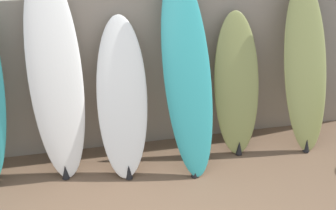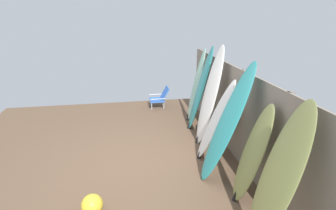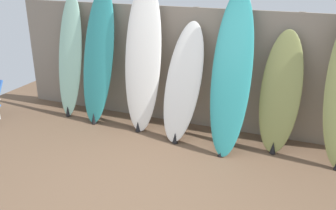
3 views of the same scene
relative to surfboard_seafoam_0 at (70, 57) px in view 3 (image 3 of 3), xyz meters
name	(u,v)px [view 3 (image 3 of 3)]	position (x,y,z in m)	size (l,w,h in m)	color
ground	(136,190)	(2.01, -1.69, -0.96)	(7.68, 7.68, 0.00)	brown
fence_back	(194,68)	(2.01, 0.32, -0.06)	(6.08, 0.11, 1.80)	gray
surfboard_seafoam_0	(70,57)	(0.00, 0.00, 0.00)	(0.44, 0.49, 1.96)	#9ED6BC
surfboard_teal_1	(98,56)	(0.57, -0.05, 0.07)	(0.57, 0.64, 2.09)	teal
surfboard_white_2	(143,58)	(1.34, -0.07, 0.13)	(0.61, 0.62, 2.20)	white
surfboard_white_3	(183,83)	(2.00, -0.14, -0.15)	(0.60, 0.78, 1.64)	white
surfboard_teal_4	(232,74)	(2.69, -0.20, 0.08)	(0.59, 0.91, 2.10)	teal
surfboard_olive_5	(281,93)	(3.32, -0.03, -0.17)	(0.54, 0.52, 1.61)	olive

